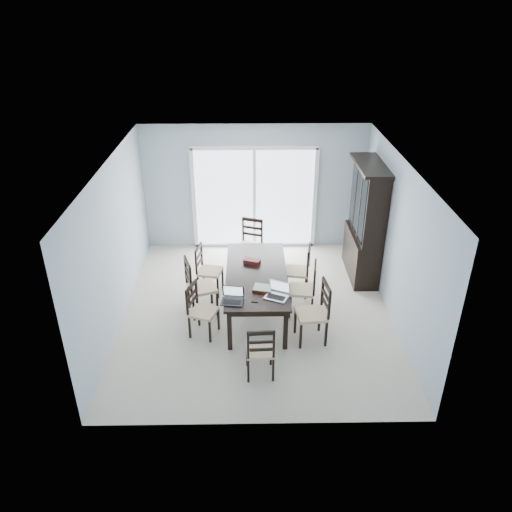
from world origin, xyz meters
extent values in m
plane|color=beige|center=(0.00, 0.00, 0.00)|extent=(5.00, 5.00, 0.00)
plane|color=white|center=(0.00, 0.00, 2.60)|extent=(5.00, 5.00, 0.00)
cube|color=#9CACBA|center=(0.00, 2.50, 1.30)|extent=(4.50, 0.02, 2.60)
cube|color=#9CACBA|center=(-2.25, 0.00, 1.30)|extent=(0.02, 5.00, 2.60)
cube|color=#9CACBA|center=(2.25, 0.00, 1.30)|extent=(0.02, 5.00, 2.60)
cube|color=gray|center=(0.00, 3.50, -0.05)|extent=(4.50, 2.00, 0.10)
cube|color=#99999E|center=(0.00, 4.50, 0.55)|extent=(4.50, 0.06, 1.10)
cube|color=black|center=(0.00, 0.00, 0.73)|extent=(1.00, 2.20, 0.04)
cube|color=black|center=(0.00, 0.00, 0.67)|extent=(0.88, 2.08, 0.10)
cube|color=black|center=(-0.42, -1.00, 0.34)|extent=(0.07, 0.07, 0.69)
cube|color=black|center=(0.42, -1.00, 0.34)|extent=(0.07, 0.07, 0.69)
cube|color=black|center=(-0.42, 1.00, 0.34)|extent=(0.07, 0.07, 0.69)
cube|color=black|center=(0.42, 1.00, 0.34)|extent=(0.07, 0.07, 0.69)
cube|color=black|center=(2.01, 1.25, 0.42)|extent=(0.45, 1.30, 0.85)
cube|color=black|center=(2.04, 1.25, 1.50)|extent=(0.38, 1.30, 1.30)
cube|color=black|center=(2.01, 1.25, 2.17)|extent=(0.50, 1.38, 0.05)
cube|color=black|center=(1.84, 0.83, 1.50)|extent=(0.02, 0.36, 1.18)
cube|color=black|center=(1.84, 1.25, 1.50)|extent=(0.02, 0.36, 1.18)
cube|color=black|center=(1.84, 1.67, 1.50)|extent=(0.02, 0.36, 1.18)
cube|color=silver|center=(0.00, 2.48, 1.05)|extent=(2.40, 0.02, 2.10)
cube|color=white|center=(0.00, 2.46, 2.14)|extent=(2.52, 0.05, 0.08)
cube|color=white|center=(0.00, 2.46, 1.05)|extent=(0.06, 0.05, 2.10)
cube|color=white|center=(0.00, 2.46, 0.03)|extent=(2.52, 0.05, 0.05)
cube|color=black|center=(-0.94, -0.39, 0.20)|extent=(0.04, 0.04, 0.39)
cube|color=black|center=(-1.06, -0.71, 0.20)|extent=(0.04, 0.04, 0.39)
cube|color=black|center=(-0.62, -0.50, 0.20)|extent=(0.04, 0.04, 0.39)
cube|color=black|center=(-0.73, -0.83, 0.20)|extent=(0.04, 0.04, 0.39)
cube|color=beige|center=(-0.84, -0.61, 0.41)|extent=(0.49, 0.49, 0.05)
cube|color=black|center=(-1.16, 0.14, 0.23)|extent=(0.05, 0.05, 0.45)
cube|color=black|center=(-1.04, -0.24, 0.23)|extent=(0.05, 0.05, 0.45)
cube|color=black|center=(-0.78, 0.26, 0.23)|extent=(0.05, 0.05, 0.45)
cube|color=black|center=(-0.66, -0.12, 0.23)|extent=(0.05, 0.05, 0.45)
cube|color=beige|center=(-0.91, 0.01, 0.48)|extent=(0.56, 0.56, 0.05)
cube|color=black|center=(-0.96, 0.85, 0.20)|extent=(0.04, 0.04, 0.40)
cube|color=black|center=(-1.02, 0.50, 0.20)|extent=(0.04, 0.04, 0.40)
cube|color=black|center=(-0.61, 0.78, 0.20)|extent=(0.04, 0.04, 0.40)
cube|color=black|center=(-0.67, 0.43, 0.20)|extent=(0.04, 0.04, 0.40)
cube|color=beige|center=(-0.82, 0.64, 0.43)|extent=(0.46, 0.46, 0.05)
cube|color=black|center=(1.05, -0.95, 0.22)|extent=(0.04, 0.04, 0.45)
cube|color=black|center=(1.00, -0.56, 0.22)|extent=(0.04, 0.04, 0.45)
cube|color=black|center=(0.65, -1.00, 0.22)|extent=(0.04, 0.04, 0.45)
cube|color=black|center=(0.60, -0.61, 0.22)|extent=(0.04, 0.04, 0.45)
cube|color=beige|center=(0.82, -0.78, 0.47)|extent=(0.49, 0.49, 0.05)
cube|color=black|center=(0.91, -0.25, 0.21)|extent=(0.04, 0.04, 0.42)
cube|color=black|center=(0.97, 0.12, 0.21)|extent=(0.04, 0.04, 0.42)
cube|color=black|center=(0.55, -0.19, 0.21)|extent=(0.04, 0.04, 0.42)
cube|color=black|center=(0.60, 0.17, 0.21)|extent=(0.04, 0.04, 0.42)
cube|color=beige|center=(0.76, -0.04, 0.44)|extent=(0.46, 0.46, 0.05)
cube|color=black|center=(0.87, 0.38, 0.21)|extent=(0.04, 0.04, 0.42)
cube|color=black|center=(0.94, 0.74, 0.21)|extent=(0.04, 0.04, 0.42)
cube|color=black|center=(0.51, 0.44, 0.21)|extent=(0.04, 0.04, 0.42)
cube|color=black|center=(0.58, 0.81, 0.21)|extent=(0.04, 0.04, 0.42)
cube|color=beige|center=(0.73, 0.59, 0.44)|extent=(0.48, 0.48, 0.05)
cube|color=black|center=(-0.14, -1.73, 0.20)|extent=(0.03, 0.03, 0.39)
cube|color=black|center=(0.20, -1.72, 0.20)|extent=(0.03, 0.03, 0.39)
cube|color=black|center=(-0.16, -1.39, 0.20)|extent=(0.03, 0.03, 0.39)
cube|color=black|center=(0.19, -1.37, 0.20)|extent=(0.03, 0.03, 0.39)
cube|color=beige|center=(0.02, -1.55, 0.41)|extent=(0.40, 0.40, 0.05)
cube|color=black|center=(0.13, 1.63, 0.22)|extent=(0.05, 0.05, 0.44)
cube|color=black|center=(-0.23, 1.76, 0.22)|extent=(0.05, 0.05, 0.44)
cube|color=black|center=(0.00, 1.27, 0.22)|extent=(0.05, 0.05, 0.44)
cube|color=black|center=(-0.36, 1.40, 0.22)|extent=(0.05, 0.05, 0.44)
cube|color=beige|center=(-0.12, 1.51, 0.46)|extent=(0.54, 0.54, 0.05)
cube|color=black|center=(-0.38, -0.86, 0.76)|extent=(0.36, 0.27, 0.02)
cube|color=silver|center=(-0.38, -0.86, 0.87)|extent=(0.29, 0.08, 0.17)
cube|color=#B6B6B9|center=(0.29, -0.73, 0.76)|extent=(0.41, 0.36, 0.02)
cube|color=silver|center=(0.29, -0.73, 0.88)|extent=(0.29, 0.16, 0.18)
cube|color=maroon|center=(0.08, -0.50, 0.77)|extent=(0.31, 0.27, 0.03)
cube|color=gold|center=(0.09, -0.50, 0.79)|extent=(0.32, 0.27, 0.01)
cube|color=black|center=(-0.04, -0.83, 0.76)|extent=(0.10, 0.05, 0.01)
cube|color=#450D10|center=(-0.07, 0.35, 0.78)|extent=(0.30, 0.22, 0.07)
cube|color=brown|center=(-0.90, 3.50, 0.40)|extent=(1.85, 1.71, 0.80)
cube|color=gray|center=(-0.90, 3.50, 0.83)|extent=(1.91, 1.77, 0.05)
camera|label=1|loc=(-0.12, -7.07, 4.88)|focal=35.00mm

